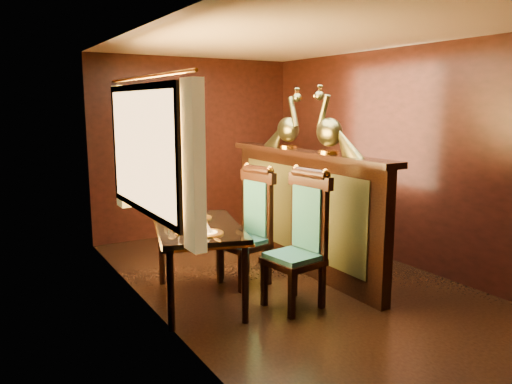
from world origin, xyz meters
TOP-DOWN VIEW (x-y plane):
  - ground at (0.00, 0.00)m, footprint 5.00×5.00m
  - room_shell at (-0.09, 0.02)m, footprint 3.04×5.04m
  - partition at (0.32, 0.30)m, footprint 0.26×2.70m
  - dining_table at (-1.06, 0.07)m, footprint 1.09×1.43m
  - chair_left at (-0.24, -0.48)m, footprint 0.52×0.55m
  - chair_right at (-0.34, 0.29)m, footprint 0.52×0.54m
  - peacock_left at (0.33, -0.12)m, footprint 0.22×0.58m
  - peacock_right at (0.33, 0.62)m, footprint 0.21×0.57m

SIDE VIEW (x-z plane):
  - ground at x=0.00m, z-range 0.00..0.00m
  - chair_right at x=-0.34m, z-range 0.03..1.27m
  - chair_left at x=-0.24m, z-range 0.03..1.32m
  - dining_table at x=-1.06m, z-range 0.20..1.15m
  - partition at x=0.32m, z-range 0.03..1.39m
  - room_shell at x=-0.09m, z-range 0.32..2.84m
  - peacock_right at x=0.33m, z-range 1.36..2.04m
  - peacock_left at x=0.33m, z-range 1.36..2.05m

